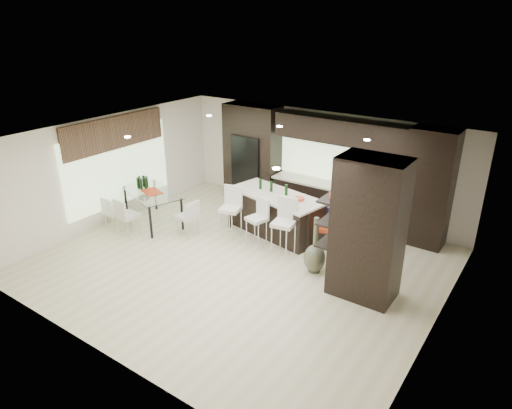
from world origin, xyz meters
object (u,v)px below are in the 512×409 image
Objects in this scene: floor_vase at (315,245)px; chair_far at (114,214)px; dining_table at (153,207)px; stool_left at (230,218)px; kitchen_island at (276,214)px; stool_right at (283,233)px; stool_mid at (257,227)px; chair_near at (128,218)px; bench at (334,236)px; chair_end at (187,219)px.

floor_vase is 5.14m from chair_far.
chair_far is (-0.54, -0.78, -0.04)m from dining_table.
floor_vase is (2.37, -0.26, 0.10)m from stool_left.
stool_right is (0.73, -0.84, 0.02)m from kitchen_island.
kitchen_island is 1.37× the size of dining_table.
kitchen_island is at bearing 146.34° from floor_vase.
stool_mid is 1.07× the size of chair_near.
stool_right is at bearing -37.98° from kitchen_island.
stool_left reaches higher than kitchen_island.
kitchen_island reaches higher than chair_far.
stool_left is at bearing -120.18° from kitchen_island.
floor_vase is at bearing -22.63° from kitchen_island.
bench is 4.58m from dining_table.
kitchen_island is 3.14m from dining_table.
chair_near reaches higher than chair_far.
kitchen_island is at bearing 35.52° from chair_far.
bench is 3.49m from chair_end.
dining_table is 0.95m from chair_far.
bench is (1.48, 0.17, -0.25)m from kitchen_island.
stool_mid is 1.20× the size of chair_far.
stool_right is 0.60× the size of dining_table.
stool_right reaches higher than stool_mid.
floor_vase reaches higher than stool_left.
stool_left is 1.24× the size of chair_end.
dining_table is (-2.13, -0.45, -0.09)m from stool_left.
stool_left is 2.18m from dining_table.
kitchen_island reaches higher than bench.
chair_near is (-2.86, -1.28, -0.03)m from stool_mid.
chair_far is 0.94× the size of chair_end.
chair_near is at bearing -170.75° from bench.
floor_vase reaches higher than chair_end.
stool_mid is 1.12× the size of chair_end.
chair_near is (-4.50, -1.00, -0.18)m from floor_vase.
floor_vase is 4.51m from dining_table.
dining_table is (-4.34, -1.46, 0.17)m from bench.
stool_mid is at bearing -78.96° from kitchen_island.
stool_mid is 1.79m from bench.
chair_near is at bearing 1.68° from chair_far.
kitchen_island is at bearing -45.59° from chair_end.
stool_left is 1.18× the size of chair_near.
dining_table reaches higher than chair_far.
bench is at bearing 17.58° from kitchen_island.
stool_left is (-0.73, -0.84, 0.01)m from kitchen_island.
stool_mid reaches higher than bench.
kitchen_island is 1.11m from stool_left.
chair_near is 1.12× the size of chair_far.
dining_table is 0.80m from chair_near.
kitchen_island is 2.94× the size of chair_end.
kitchen_island is 2.61× the size of stool_mid.
kitchen_island is at bearing 39.95° from chair_near.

